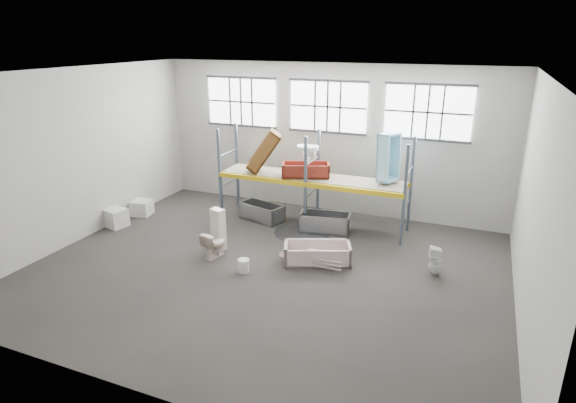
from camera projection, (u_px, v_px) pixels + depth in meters
The scene contains 34 objects.
floor at pixel (266, 271), 12.57m from camera, with size 12.00×10.00×0.10m, color #403B36.
ceiling at pixel (263, 71), 10.89m from camera, with size 12.00×10.00×0.10m, color silver.
wall_back at pixel (328, 139), 16.14m from camera, with size 12.00×0.10×5.00m, color #B1AEA4.
wall_front at pixel (126, 264), 7.33m from camera, with size 12.00×0.10×5.00m, color beige.
wall_left at pixel (77, 156), 13.91m from camera, with size 0.10×10.00×5.00m, color #BBB8AE.
wall_right at pixel (538, 210), 9.56m from camera, with size 0.10×10.00×5.00m, color beige.
window_left at pixel (241, 102), 16.83m from camera, with size 2.60×0.04×1.60m, color white.
window_mid at pixel (328, 107), 15.68m from camera, with size 2.60×0.04×1.60m, color white.
window_right at pixel (428, 112), 14.53m from camera, with size 2.60×0.04×1.60m, color white.
rack_upright_la at pixel (220, 174), 15.67m from camera, with size 0.08×0.08×3.00m, color slate.
rack_upright_lb at pixel (237, 166), 16.72m from camera, with size 0.08×0.08×3.00m, color slate.
rack_upright_ma at pixel (305, 185), 14.59m from camera, with size 0.08×0.08×3.00m, color slate.
rack_upright_mb at pixel (318, 175), 15.64m from camera, with size 0.08×0.08×3.00m, color slate.
rack_upright_ra at pixel (404, 196), 13.52m from camera, with size 0.08×0.08×3.00m, color slate.
rack_upright_rb at pixel (411, 185), 14.56m from camera, with size 0.08×0.08×3.00m, color slate.
rack_beam_front at pixel (305, 185), 14.59m from camera, with size 6.00×0.10×0.14m, color yellow.
rack_beam_back at pixel (318, 175), 15.64m from camera, with size 6.00×0.10×0.14m, color yellow.
shelf_deck at pixel (312, 177), 15.09m from camera, with size 5.90×1.10×0.03m, color gray.
wet_patch at pixel (303, 232), 14.91m from camera, with size 1.80×1.80×0.00m, color black.
bathtub_beige at pixel (317, 254), 12.84m from camera, with size 1.78×0.84×0.52m, color beige, non-canonical shape.
cistern_spare at pixel (315, 257), 12.60m from camera, with size 0.37×0.18×0.36m, color #F2DFCB.
sink_in_tub at pixel (288, 257), 12.88m from camera, with size 0.48×0.48×0.17m, color beige.
toilet_beige at pixel (214, 244), 13.15m from camera, with size 0.41×0.72×0.74m, color #F3DBCC.
cistern_tall at pixel (218, 229), 13.53m from camera, with size 0.40×0.26×1.22m, color beige.
toilet_white at pixel (436, 261), 12.15m from camera, with size 0.35×0.35×0.77m, color white.
steel_tub_left at pixel (262, 212), 15.86m from camera, with size 1.48×0.69×0.54m, color #A8ACB0, non-canonical shape.
steel_tub_right at pixel (325, 222), 14.93m from camera, with size 1.55×0.72×0.57m, color #B0B4B9, non-canonical shape.
rust_tub_flat at pixel (306, 170), 15.00m from camera, with size 1.48×0.69×0.42m, color maroon, non-canonical shape.
rust_tub_tilted at pixel (264, 151), 15.32m from camera, with size 1.44×0.68×0.41m, color brown, non-canonical shape.
sink_on_shelf at pixel (308, 163), 14.67m from camera, with size 0.67×0.52×0.60m, color white.
blue_tub_upright at pixel (389, 157), 14.16m from camera, with size 1.45×0.68×0.41m, color #9BDDF6, non-canonical shape.
bucket at pixel (244, 266), 12.35m from camera, with size 0.30×0.30×0.35m, color silver.
carton_near at pixel (115, 217), 15.29m from camera, with size 0.69×0.59×0.59m, color silver.
carton_far at pixel (142, 208), 16.28m from camera, with size 0.61×0.61×0.51m, color beige.
Camera 1 is at (4.82, -10.20, 5.82)m, focal length 29.74 mm.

